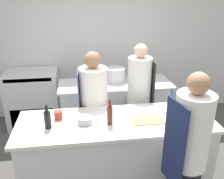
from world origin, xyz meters
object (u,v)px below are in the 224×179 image
at_px(cup, 58,115).
at_px(stockpot, 116,75).
at_px(bottle_vinegar, 171,101).
at_px(bottle_wine, 110,115).
at_px(bottle_olive_oil, 48,119).
at_px(chef_at_prep_near, 188,158).
at_px(chef_at_stove, 139,100).
at_px(chef_at_pass_far, 94,109).
at_px(oven_range, 34,99).
at_px(bowl_mixing_large, 197,121).
at_px(bowl_prep_small, 85,120).

distance_m(cup, stockpot, 1.46).
bearing_deg(bottle_vinegar, bottle_wine, -160.54).
height_order(bottle_olive_oil, stockpot, bottle_olive_oil).
distance_m(bottle_vinegar, stockpot, 1.22).
distance_m(bottle_olive_oil, bottle_wine, 0.69).
relative_size(chef_at_prep_near, chef_at_stove, 1.04).
xyz_separation_m(chef_at_prep_near, chef_at_pass_far, (-0.81, 1.27, -0.06)).
bearing_deg(chef_at_prep_near, oven_range, 25.25).
distance_m(bottle_olive_oil, bowl_mixing_large, 1.67).
distance_m(oven_range, bowl_prep_small, 2.02).
relative_size(bottle_wine, stockpot, 0.99).
bearing_deg(bowl_mixing_large, oven_range, 137.71).
height_order(bottle_wine, bowl_mixing_large, bottle_wine).
xyz_separation_m(bottle_wine, stockpot, (0.28, 1.38, -0.01)).
bearing_deg(bottle_wine, oven_range, 122.49).
relative_size(chef_at_prep_near, bowl_mixing_large, 6.75).
height_order(chef_at_prep_near, cup, chef_at_prep_near).
distance_m(chef_at_prep_near, chef_at_stove, 1.44).
height_order(bottle_olive_oil, bottle_vinegar, bottle_vinegar).
distance_m(bottle_wine, bowl_prep_small, 0.30).
bearing_deg(bottle_vinegar, stockpot, 116.61).
relative_size(oven_range, bottle_wine, 3.30).
bearing_deg(bowl_prep_small, cup, 154.28).
xyz_separation_m(bowl_mixing_large, cup, (-1.57, 0.33, 0.01)).
distance_m(bottle_olive_oil, cup, 0.22).
distance_m(bottle_olive_oil, bowl_prep_small, 0.41).
distance_m(oven_range, chef_at_pass_far, 1.58).
relative_size(chef_at_stove, bowl_prep_small, 10.04).
height_order(chef_at_stove, chef_at_pass_far, chef_at_stove).
bearing_deg(bottle_olive_oil, bowl_mixing_large, -4.82).
height_order(bottle_wine, cup, bottle_wine).
xyz_separation_m(chef_at_stove, bottle_wine, (-0.54, -0.81, 0.22)).
relative_size(chef_at_stove, chef_at_pass_far, 1.03).
bearing_deg(bottle_vinegar, bowl_mixing_large, -69.13).
bearing_deg(bowl_mixing_large, chef_at_stove, 115.37).
relative_size(oven_range, bowl_mixing_large, 3.97).
height_order(oven_range, chef_at_stove, chef_at_stove).
relative_size(bottle_wine, cup, 3.09).
distance_m(chef_at_stove, bowl_mixing_large, 1.04).
bearing_deg(cup, bottle_vinegar, 3.47).
height_order(bottle_vinegar, bowl_prep_small, bottle_vinegar).
bearing_deg(chef_at_prep_near, stockpot, -0.44).
bearing_deg(chef_at_pass_far, bottle_olive_oil, 141.85).
height_order(chef_at_pass_far, bottle_wine, chef_at_pass_far).
height_order(chef_at_stove, bottle_wine, chef_at_stove).
height_order(bowl_mixing_large, bowl_prep_small, bowl_mixing_large).
bearing_deg(bowl_mixing_large, bottle_olive_oil, 175.18).
relative_size(oven_range, bottle_olive_oil, 3.75).
bearing_deg(stockpot, bottle_wine, -101.30).
xyz_separation_m(bottle_vinegar, bowl_prep_small, (-1.10, -0.23, -0.07)).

